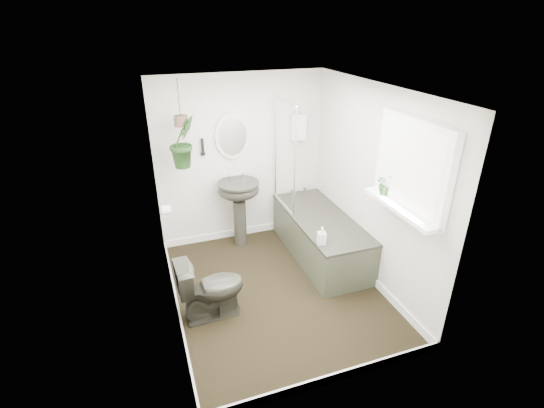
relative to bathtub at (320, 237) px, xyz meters
name	(u,v)px	position (x,y,z in m)	size (l,w,h in m)	color
floor	(276,290)	(-0.80, -0.50, -0.30)	(2.30, 2.80, 0.02)	black
ceiling	(277,88)	(-0.80, -0.50, 2.02)	(2.30, 2.80, 0.02)	white
wall_back	(241,160)	(-0.80, 0.91, 0.86)	(2.30, 0.02, 2.30)	white
wall_front	(341,276)	(-0.80, -1.91, 0.86)	(2.30, 0.02, 2.30)	white
wall_left	(164,218)	(-1.96, -0.50, 0.86)	(0.02, 2.80, 2.30)	white
wall_right	(372,187)	(0.36, -0.50, 0.86)	(0.02, 2.80, 2.30)	white
skirting	(276,286)	(-0.80, -0.50, -0.24)	(2.30, 2.80, 0.10)	white
bathtub	(320,237)	(0.00, 0.00, 0.00)	(0.72, 1.72, 0.58)	#2A2A22
bath_screen	(285,156)	(-0.33, 0.49, 0.99)	(0.04, 0.72, 1.40)	silver
shower_box	(298,127)	(0.00, 0.84, 1.26)	(0.20, 0.10, 0.35)	white
oval_mirror	(233,136)	(-0.92, 0.87, 1.21)	(0.46, 0.03, 0.62)	silver
wall_sconce	(203,147)	(-1.32, 0.86, 1.11)	(0.04, 0.04, 0.22)	black
toilet_roll_holder	(166,210)	(-1.90, 0.20, 0.61)	(0.11, 0.11, 0.11)	white
window_recess	(412,166)	(0.29, -1.20, 1.36)	(0.08, 1.00, 0.90)	white
window_sill	(400,208)	(0.22, -1.20, 0.94)	(0.18, 1.00, 0.04)	white
window_blinds	(408,167)	(0.24, -1.20, 1.36)	(0.01, 0.86, 0.76)	white
toilet	(211,288)	(-1.59, -0.68, 0.06)	(0.39, 0.69, 0.70)	#2A2A22
pedestal_sink	(240,214)	(-0.92, 0.65, 0.18)	(0.55, 0.47, 0.94)	#2A2A22
sill_plant	(386,183)	(0.25, -0.90, 1.07)	(0.21, 0.18, 0.23)	black
hanging_plant	(183,142)	(-1.59, 0.59, 1.28)	(0.34, 0.28, 0.62)	black
soap_bottle	(322,235)	(-0.29, -0.59, 0.39)	(0.09, 0.10, 0.21)	black
hanging_pot	(181,121)	(-1.59, 0.59, 1.53)	(0.16, 0.16, 0.12)	brown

